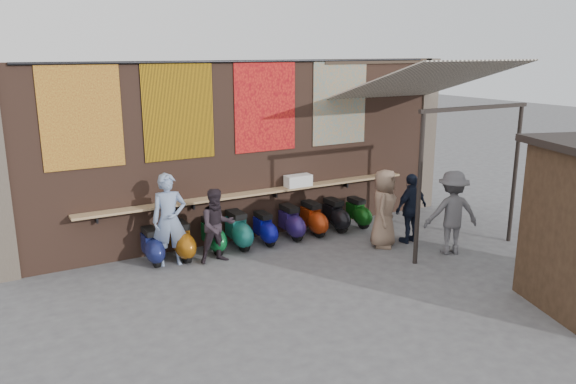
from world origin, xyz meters
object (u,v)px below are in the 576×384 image
object	(u,v)px
shopper_navy	(411,208)
shopper_tan	(384,208)
diner_left	(169,220)
diner_right	(217,226)
shelf_box	(298,181)
scooter_stool_3	(238,230)
scooter_stool_4	(265,229)
scooter_stool_1	(182,241)
scooter_stool_8	(358,213)
scooter_stool_2	(213,236)
scooter_stool_6	(313,219)
scooter_stool_7	(335,215)
scooter_stool_0	(152,247)
scooter_stool_5	(291,222)
shopper_grey	(452,213)

from	to	relation	value
shopper_navy	shopper_tan	size ratio (longest dim) A/B	0.91
diner_left	diner_right	size ratio (longest dim) A/B	1.22
shelf_box	shopper_tan	distance (m)	2.13
scooter_stool_3	scooter_stool_4	xyz separation A→B (m)	(0.63, -0.04, -0.05)
scooter_stool_1	scooter_stool_8	distance (m)	4.49
scooter_stool_2	scooter_stool_3	size ratio (longest dim) A/B	0.92
scooter_stool_6	scooter_stool_7	xyz separation A→B (m)	(0.63, 0.01, -0.01)
diner_left	shelf_box	bearing A→B (deg)	18.58
scooter_stool_1	shopper_navy	xyz separation A→B (m)	(4.83, -1.51, 0.40)
shelf_box	scooter_stool_0	world-z (taller)	shelf_box
scooter_stool_0	scooter_stool_7	bearing A→B (deg)	-0.43
shopper_navy	scooter_stool_6	bearing A→B (deg)	-49.73
scooter_stool_2	scooter_stool_6	size ratio (longest dim) A/B	0.97
scooter_stool_5	shopper_tan	distance (m)	2.15
scooter_stool_0	shopper_grey	size ratio (longest dim) A/B	0.43
shelf_box	shopper_grey	size ratio (longest dim) A/B	0.35
shopper_tan	shelf_box	bearing A→B (deg)	81.35
scooter_stool_2	shopper_grey	distance (m)	5.08
scooter_stool_4	shopper_tan	size ratio (longest dim) A/B	0.43
shopper_navy	scooter_stool_0	bearing A→B (deg)	-22.63
scooter_stool_7	scooter_stool_8	xyz separation A→B (m)	(0.65, -0.02, -0.03)
shelf_box	scooter_stool_7	world-z (taller)	shelf_box
scooter_stool_2	scooter_stool_8	distance (m)	3.77
scooter_stool_0	scooter_stool_6	xyz separation A→B (m)	(3.81, -0.04, 0.02)
diner_right	shopper_navy	xyz separation A→B (m)	(4.24, -1.00, 0.02)
scooter_stool_1	diner_left	size ratio (longest dim) A/B	0.44
scooter_stool_2	shopper_tan	xyz separation A→B (m)	(3.40, -1.49, 0.49)
scooter_stool_1	shopper_navy	size ratio (longest dim) A/B	0.52
scooter_stool_1	scooter_stool_3	distance (m)	1.30
scooter_stool_2	scooter_stool_8	world-z (taller)	scooter_stool_2
scooter_stool_8	shopper_grey	xyz separation A→B (m)	(0.60, -2.47, 0.54)
scooter_stool_3	diner_right	world-z (taller)	diner_right
shopper_navy	scooter_stool_7	bearing A→B (deg)	-63.58
scooter_stool_1	scooter_stool_2	xyz separation A→B (m)	(0.72, 0.06, -0.02)
scooter_stool_6	scooter_stool_7	bearing A→B (deg)	0.63
scooter_stool_3	shopper_tan	size ratio (longest dim) A/B	0.49
diner_left	scooter_stool_7	bearing A→B (deg)	12.56
scooter_stool_0	scooter_stool_7	distance (m)	4.44
scooter_stool_0	scooter_stool_3	world-z (taller)	scooter_stool_3
scooter_stool_5	shopper_tan	xyz separation A→B (m)	(1.50, -1.47, 0.48)
scooter_stool_0	shopper_tan	size ratio (longest dim) A/B	0.44
scooter_stool_1	diner_right	size ratio (longest dim) A/B	0.54
shopper_grey	scooter_stool_5	bearing A→B (deg)	-23.04
shelf_box	shopper_navy	distance (m)	2.65
scooter_stool_6	shopper_navy	distance (m)	2.26
diner_right	scooter_stool_3	bearing A→B (deg)	40.09
scooter_stool_2	diner_right	distance (m)	0.71
scooter_stool_0	scooter_stool_1	world-z (taller)	scooter_stool_1
shelf_box	scooter_stool_4	distance (m)	1.44
shelf_box	scooter_stool_3	xyz separation A→B (m)	(-1.69, -0.29, -0.86)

